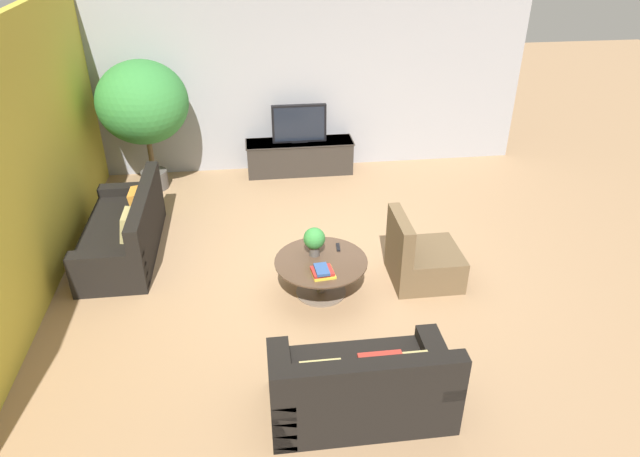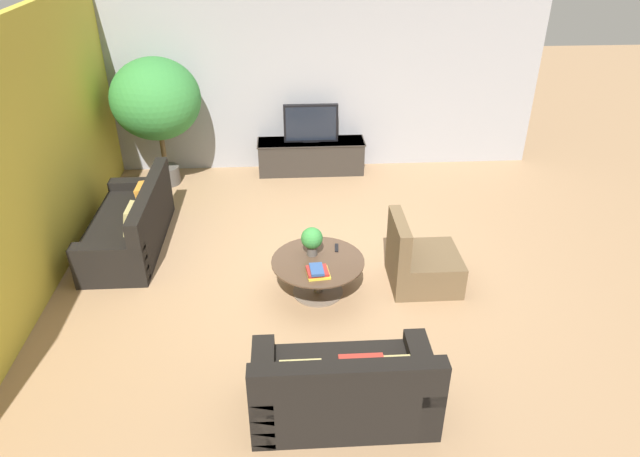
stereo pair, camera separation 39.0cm
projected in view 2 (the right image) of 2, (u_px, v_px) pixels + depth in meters
ground_plane at (325, 269)px, 7.08m from camera, size 24.00×24.00×0.00m
back_wall_stone at (312, 78)px, 9.14m from camera, size 7.40×0.12×3.00m
side_wall_left at (32, 157)px, 6.33m from camera, size 0.12×7.40×3.00m
media_console at (311, 156)px, 9.48m from camera, size 1.76×0.50×0.55m
television at (311, 123)px, 9.19m from camera, size 0.88×0.13×0.62m
coffee_table at (318, 270)px, 6.50m from camera, size 1.06×1.06×0.44m
couch_by_wall at (131, 227)px, 7.43m from camera, size 0.84×1.97×0.84m
couch_near_entry at (344, 389)px, 4.95m from camera, size 1.59×0.84×0.84m
armchair_wicker at (420, 264)px, 6.70m from camera, size 0.80×0.76×0.86m
potted_palm_tall at (156, 101)px, 8.54m from camera, size 1.34×1.34×2.01m
potted_plant_tabletop at (312, 239)px, 6.44m from camera, size 0.25×0.25×0.35m
book_stack at (317, 271)px, 6.18m from camera, size 0.27×0.27×0.09m
remote_black at (337, 248)px, 6.65m from camera, size 0.05×0.16×0.02m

